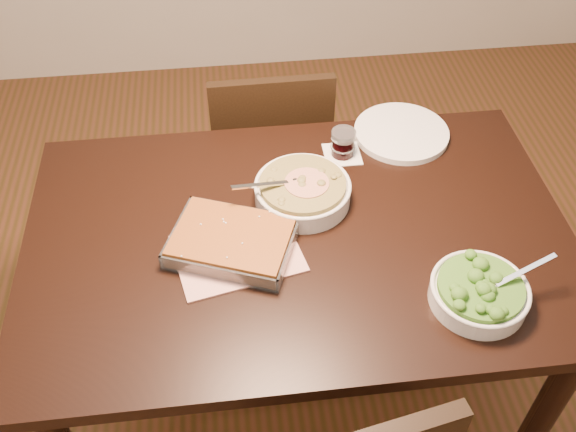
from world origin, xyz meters
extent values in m
plane|color=#412D12|center=(0.00, 0.00, 0.00)|extent=(4.00, 4.00, 0.00)
cube|color=black|center=(0.00, 0.00, 0.73)|extent=(1.40, 0.90, 0.04)
cube|color=black|center=(0.00, 0.00, 0.66)|extent=(1.26, 0.76, 0.08)
cylinder|color=black|center=(0.62, -0.37, 0.35)|extent=(0.07, 0.07, 0.71)
cylinder|color=black|center=(-0.62, 0.37, 0.35)|extent=(0.07, 0.07, 0.71)
cylinder|color=black|center=(0.62, 0.37, 0.35)|extent=(0.07, 0.07, 0.71)
cube|color=#B53A33|center=(-0.16, -0.05, 0.75)|extent=(0.34, 0.28, 0.01)
cube|color=white|center=(0.16, 0.29, 0.75)|extent=(0.10, 0.10, 0.00)
cylinder|color=silver|center=(0.03, 0.12, 0.77)|extent=(0.26, 0.26, 0.05)
torus|color=silver|center=(0.03, 0.12, 0.80)|extent=(0.26, 0.26, 0.01)
cylinder|color=#382F0F|center=(0.03, 0.12, 0.81)|extent=(0.23, 0.23, 0.02)
cube|color=silver|center=(-0.05, 0.09, 0.82)|extent=(0.16, 0.07, 0.05)
cylinder|color=maroon|center=(0.04, 0.11, 0.82)|extent=(0.12, 0.12, 0.00)
cylinder|color=silver|center=(0.38, -0.26, 0.77)|extent=(0.22, 0.22, 0.04)
torus|color=silver|center=(0.38, -0.26, 0.80)|extent=(0.23, 0.23, 0.01)
cylinder|color=#1F4F12|center=(0.38, -0.26, 0.80)|extent=(0.20, 0.20, 0.02)
cube|color=silver|center=(0.45, -0.24, 0.82)|extent=(0.15, 0.05, 0.05)
cube|color=silver|center=(-0.17, -0.04, 0.75)|extent=(0.36, 0.31, 0.01)
cube|color=#59260C|center=(-0.17, -0.04, 0.78)|extent=(0.33, 0.29, 0.05)
cube|color=silver|center=(-0.13, 0.06, 0.78)|extent=(0.28, 0.11, 0.04)
cube|color=silver|center=(-0.21, -0.13, 0.78)|extent=(0.28, 0.11, 0.04)
cube|color=silver|center=(-0.04, -0.09, 0.78)|extent=(0.08, 0.20, 0.04)
cube|color=silver|center=(-0.31, 0.02, 0.78)|extent=(0.08, 0.20, 0.04)
cylinder|color=black|center=(0.16, 0.29, 0.78)|extent=(0.06, 0.06, 0.06)
cylinder|color=silver|center=(0.16, 0.29, 0.82)|extent=(0.07, 0.07, 0.02)
cylinder|color=silver|center=(0.36, 0.36, 0.76)|extent=(0.28, 0.28, 0.02)
cube|color=black|center=(-0.02, 0.73, 0.41)|extent=(0.40, 0.40, 0.04)
cylinder|color=black|center=(0.15, 0.90, 0.19)|extent=(0.03, 0.03, 0.39)
cylinder|color=black|center=(0.16, 0.56, 0.19)|extent=(0.03, 0.03, 0.39)
cylinder|color=black|center=(-0.19, 0.90, 0.19)|extent=(0.03, 0.03, 0.39)
cylinder|color=black|center=(-0.18, 0.56, 0.19)|extent=(0.03, 0.03, 0.39)
cube|color=black|center=(-0.01, 0.55, 0.64)|extent=(0.40, 0.04, 0.43)
camera|label=1|loc=(-0.16, -1.11, 1.95)|focal=40.00mm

